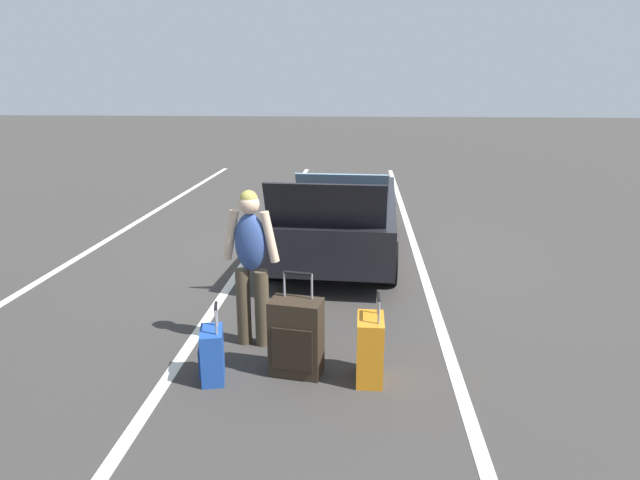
{
  "coord_description": "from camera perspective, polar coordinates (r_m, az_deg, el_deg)",
  "views": [
    {
      "loc": [
        -8.29,
        -0.34,
        2.63
      ],
      "look_at": [
        -1.79,
        0.16,
        0.75
      ],
      "focal_mm": 30.01,
      "sensor_mm": 36.0,
      "label": 1
    }
  ],
  "objects": [
    {
      "name": "suitcase_large_black",
      "position": [
        5.08,
        -2.55,
        -10.35
      ],
      "size": [
        0.36,
        0.52,
        0.99
      ],
      "rotation": [
        0.0,
        0.0,
        2.98
      ],
      "color": "#2D2319",
      "rests_on": "ground_plane"
    },
    {
      "name": "lot_line_far",
      "position": [
        9.78,
        -22.96,
        -0.81
      ],
      "size": [
        18.0,
        0.12,
        0.01
      ],
      "primitive_type": "cube",
      "color": "silver",
      "rests_on": "ground_plane"
    },
    {
      "name": "suitcase_small_carryon",
      "position": [
        5.12,
        -11.44,
        -11.92
      ],
      "size": [
        0.38,
        0.28,
        0.74
      ],
      "rotation": [
        0.0,
        0.0,
        1.8
      ],
      "color": "#1E479E",
      "rests_on": "ground_plane"
    },
    {
      "name": "traveler_person",
      "position": [
        5.47,
        -7.37,
        -2.14
      ],
      "size": [
        0.26,
        0.61,
        1.65
      ],
      "rotation": [
        0.0,
        0.0,
        -0.13
      ],
      "color": "#4C3F2D",
      "rests_on": "ground_plane"
    },
    {
      "name": "convertible_car",
      "position": [
        8.73,
        2.13,
        2.6
      ],
      "size": [
        4.24,
        1.98,
        1.52
      ],
      "rotation": [
        0.0,
        0.0,
        -0.04
      ],
      "color": "black",
      "rests_on": "ground_plane"
    },
    {
      "name": "ground_plane",
      "position": [
        8.7,
        1.98,
        -1.49
      ],
      "size": [
        80.0,
        80.0,
        0.0
      ],
      "primitive_type": "plane",
      "color": "#383533"
    },
    {
      "name": "lot_line_mid",
      "position": [
        8.87,
        -7.26,
        -1.26
      ],
      "size": [
        18.0,
        0.12,
        0.01
      ],
      "primitive_type": "cube",
      "color": "silver",
      "rests_on": "ground_plane"
    },
    {
      "name": "lot_line_near",
      "position": [
        8.74,
        10.35,
        -1.66
      ],
      "size": [
        18.0,
        0.12,
        0.01
      ],
      "primitive_type": "cube",
      "color": "silver",
      "rests_on": "ground_plane"
    },
    {
      "name": "suitcase_medium_bright",
      "position": [
        5.02,
        5.35,
        -11.5
      ],
      "size": [
        0.4,
        0.24,
        0.84
      ],
      "rotation": [
        0.0,
        0.0,
        1.57
      ],
      "color": "orange",
      "rests_on": "ground_plane"
    }
  ]
}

